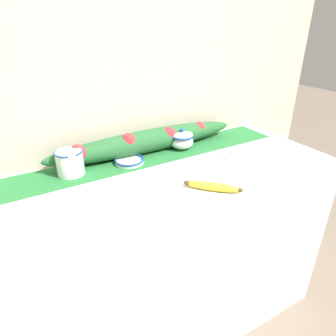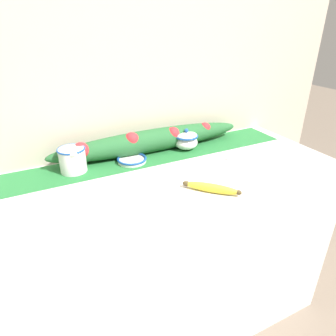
# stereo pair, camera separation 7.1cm
# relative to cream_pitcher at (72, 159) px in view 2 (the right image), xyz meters

# --- Properties ---
(ground_plane) EXTENTS (12.00, 12.00, 0.00)m
(ground_plane) POSITION_rel_cream_pitcher_xyz_m (0.38, -0.19, -0.94)
(ground_plane) COLOR #7A6B5B
(countertop) EXTENTS (1.46, 0.62, 0.88)m
(countertop) POSITION_rel_cream_pitcher_xyz_m (0.38, -0.19, -0.50)
(countertop) COLOR silver
(countertop) RESTS_ON ground_plane
(back_wall) EXTENTS (2.26, 0.04, 2.40)m
(back_wall) POSITION_rel_cream_pitcher_xyz_m (0.38, 0.13, 0.26)
(back_wall) COLOR beige
(back_wall) RESTS_ON ground_plane
(table_runner) EXTENTS (1.34, 0.21, 0.00)m
(table_runner) POSITION_rel_cream_pitcher_xyz_m (0.38, -0.00, -0.06)
(table_runner) COLOR #236B33
(table_runner) RESTS_ON countertop
(cream_pitcher) EXTENTS (0.12, 0.13, 0.11)m
(cream_pitcher) POSITION_rel_cream_pitcher_xyz_m (0.00, 0.00, 0.00)
(cream_pitcher) COLOR white
(cream_pitcher) RESTS_ON countertop
(sugar_bowl) EXTENTS (0.12, 0.12, 0.11)m
(sugar_bowl) POSITION_rel_cream_pitcher_xyz_m (0.55, -0.00, -0.01)
(sugar_bowl) COLOR white
(sugar_bowl) RESTS_ON countertop
(small_dish) EXTENTS (0.13, 0.13, 0.02)m
(small_dish) POSITION_rel_cream_pitcher_xyz_m (0.25, -0.02, -0.05)
(small_dish) COLOR white
(small_dish) RESTS_ON countertop
(banana) EXTENTS (0.17, 0.18, 0.03)m
(banana) POSITION_rel_cream_pitcher_xyz_m (0.43, -0.40, -0.04)
(banana) COLOR yellow
(banana) RESTS_ON countertop
(spoon) EXTENTS (0.19, 0.03, 0.01)m
(spoon) POSITION_rel_cream_pitcher_xyz_m (0.66, -0.19, -0.05)
(spoon) COLOR silver
(spoon) RESTS_ON countertop
(poinsettia_garland) EXTENTS (0.98, 0.12, 0.12)m
(poinsettia_garland) POSITION_rel_cream_pitcher_xyz_m (0.38, 0.05, -0.00)
(poinsettia_garland) COLOR #235B2D
(poinsettia_garland) RESTS_ON countertop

